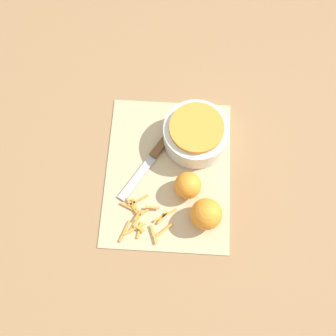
% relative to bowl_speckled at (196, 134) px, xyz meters
% --- Properties ---
extents(ground_plane, '(4.00, 4.00, 0.00)m').
position_rel_bowl_speckled_xyz_m(ground_plane, '(0.10, -0.07, -0.05)').
color(ground_plane, '#9E754C').
extents(cutting_board, '(0.42, 0.33, 0.01)m').
position_rel_bowl_speckled_xyz_m(cutting_board, '(0.10, -0.07, -0.04)').
color(cutting_board, '#CCB284').
rests_on(cutting_board, ground_plane).
extents(bowl_speckled, '(0.17, 0.17, 0.08)m').
position_rel_bowl_speckled_xyz_m(bowl_speckled, '(0.00, 0.00, 0.00)').
color(bowl_speckled, silver).
rests_on(bowl_speckled, cutting_board).
extents(knife, '(0.22, 0.15, 0.02)m').
position_rel_bowl_speckled_xyz_m(knife, '(0.04, -0.10, -0.03)').
color(knife, brown).
rests_on(knife, cutting_board).
extents(orange_left, '(0.07, 0.07, 0.07)m').
position_rel_bowl_speckled_xyz_m(orange_left, '(0.14, -0.02, -0.01)').
color(orange_left, orange).
rests_on(orange_left, cutting_board).
extents(orange_right, '(0.08, 0.08, 0.08)m').
position_rel_bowl_speckled_xyz_m(orange_right, '(0.21, 0.03, -0.00)').
color(orange_right, orange).
rests_on(orange_right, cutting_board).
extents(peel_pile, '(0.13, 0.14, 0.01)m').
position_rel_bowl_speckled_xyz_m(peel_pile, '(0.23, -0.12, -0.04)').
color(peel_pile, orange).
rests_on(peel_pile, cutting_board).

